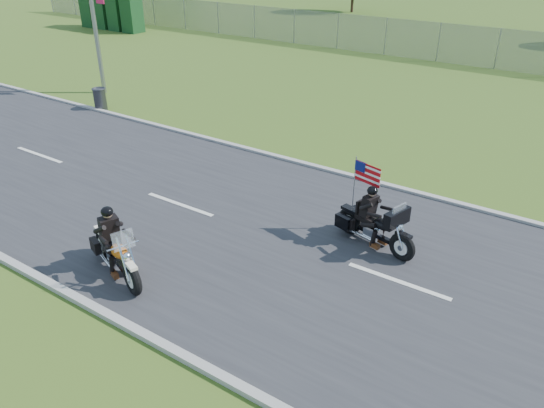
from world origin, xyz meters
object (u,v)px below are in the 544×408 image
Objects in this scene: porta_toilet_c at (104,11)px; porta_toilet_d at (91,10)px; trash_can at (100,99)px; porta_toilet_a at (132,15)px; motorcycle_follow at (375,227)px; porta_toilet_b at (118,13)px; motorcycle_lead at (116,254)px.

porta_toilet_d is (-1.40, 0.00, 0.00)m from porta_toilet_c.
porta_toilet_c and porta_toilet_d have the same top height.
porta_toilet_c is 1.40m from porta_toilet_d.
porta_toilet_c is 19.38m from trash_can.
porta_toilet_a is at bearing 0.00° from porta_toilet_c.
motorcycle_follow is 2.55× the size of trash_can.
trash_can is (13.22, -12.70, -0.73)m from porta_toilet_b.
porta_toilet_d is 33.30m from motorcycle_follow.
porta_toilet_b is at bearing 0.00° from porta_toilet_d.
porta_toilet_b is at bearing 180.00° from porta_toilet_a.
motorcycle_lead is 1.03× the size of motorcycle_follow.
porta_toilet_a and porta_toilet_d have the same top height.
porta_toilet_c reaches higher than motorcycle_lead.
trash_can is (14.62, -12.70, -0.73)m from porta_toilet_c.
porta_toilet_a is 17.36m from trash_can.
porta_toilet_d is (-4.20, 0.00, 0.00)m from porta_toilet_a.
trash_can is at bearing -179.19° from motorcycle_follow.
porta_toilet_b is (-1.40, 0.00, 0.00)m from porta_toilet_a.
porta_toilet_d is at bearing 166.13° from motorcycle_follow.
porta_toilet_c is 1.05× the size of motorcycle_lead.
porta_toilet_d reaches higher than motorcycle_lead.
porta_toilet_a is 1.00× the size of porta_toilet_c.
porta_toilet_c is at bearing 160.59° from motorcycle_lead.
porta_toilet_d is 20.46m from trash_can.
porta_toilet_b is 30.87m from motorcycle_follow.
motorcycle_follow is (3.96, 3.98, 0.01)m from motorcycle_lead.
porta_toilet_d is 1.08× the size of motorcycle_follow.
porta_toilet_a is 1.00× the size of porta_toilet_b.
motorcycle_lead is at bearing -39.96° from porta_toilet_c.
motorcycle_follow reaches higher than trash_can.
trash_can is at bearing -38.41° from porta_toilet_d.
motorcycle_follow is at bearing -32.62° from porta_toilet_a.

